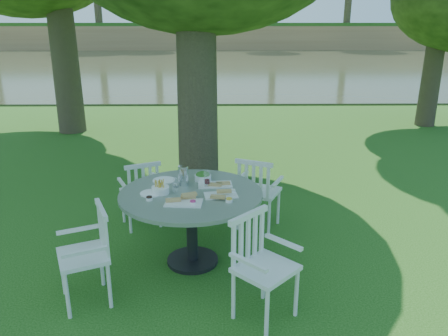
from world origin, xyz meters
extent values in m
plane|color=#13400D|center=(0.00, 0.00, 0.00)|extent=(140.00, 140.00, 0.00)
cylinder|color=black|center=(-0.36, -0.52, 0.02)|extent=(0.56, 0.56, 0.04)
cylinder|color=black|center=(-0.36, -0.52, 0.41)|extent=(0.12, 0.12, 0.75)
cylinder|color=slate|center=(-0.36, -0.52, 0.81)|extent=(1.50, 1.50, 0.04)
cylinder|color=white|center=(0.71, 0.43, 0.23)|extent=(0.04, 0.04, 0.47)
cylinder|color=white|center=(0.34, 0.61, 0.23)|extent=(0.04, 0.04, 0.47)
cylinder|color=white|center=(0.55, 0.10, 0.23)|extent=(0.04, 0.04, 0.47)
cylinder|color=white|center=(0.18, 0.28, 0.23)|extent=(0.04, 0.04, 0.47)
cube|color=white|center=(0.44, 0.36, 0.49)|extent=(0.62, 0.60, 0.04)
cube|color=white|center=(0.36, 0.17, 0.70)|extent=(0.45, 0.24, 0.48)
cylinder|color=white|center=(-0.96, 0.67, 0.22)|extent=(0.04, 0.04, 0.44)
cylinder|color=white|center=(-1.32, 0.51, 0.22)|extent=(0.04, 0.04, 0.44)
cylinder|color=white|center=(-0.82, 0.35, 0.22)|extent=(0.04, 0.04, 0.44)
cylinder|color=white|center=(-1.17, 0.19, 0.22)|extent=(0.04, 0.04, 0.44)
cube|color=white|center=(-1.07, 0.43, 0.46)|extent=(0.58, 0.56, 0.04)
cube|color=white|center=(-0.98, 0.25, 0.66)|extent=(0.42, 0.22, 0.45)
cylinder|color=white|center=(-1.57, -1.10, 0.23)|extent=(0.04, 0.04, 0.46)
cylinder|color=white|center=(-1.40, -1.47, 0.23)|extent=(0.04, 0.04, 0.46)
cylinder|color=white|center=(-1.23, -0.95, 0.23)|extent=(0.04, 0.04, 0.46)
cylinder|color=white|center=(-1.07, -1.32, 0.23)|extent=(0.04, 0.04, 0.46)
cube|color=white|center=(-1.32, -1.21, 0.48)|extent=(0.58, 0.60, 0.04)
cube|color=white|center=(-1.13, -1.13, 0.69)|extent=(0.23, 0.44, 0.47)
cylinder|color=white|center=(0.32, -1.76, 0.23)|extent=(0.04, 0.04, 0.47)
cylinder|color=white|center=(0.62, -1.46, 0.23)|extent=(0.04, 0.04, 0.47)
cylinder|color=white|center=(0.06, -1.49, 0.23)|extent=(0.04, 0.04, 0.47)
cylinder|color=white|center=(0.35, -1.20, 0.23)|extent=(0.04, 0.04, 0.47)
cube|color=white|center=(0.34, -1.48, 0.49)|extent=(0.65, 0.65, 0.04)
cube|color=white|center=(0.19, -1.33, 0.71)|extent=(0.37, 0.37, 0.48)
cube|color=white|center=(-0.41, -0.82, 0.83)|extent=(0.38, 0.25, 0.01)
cube|color=white|center=(-0.05, -0.62, 0.83)|extent=(0.36, 0.24, 0.01)
cube|color=white|center=(-0.11, -0.32, 0.83)|extent=(0.38, 0.23, 0.02)
cylinder|color=white|center=(-0.77, -0.56, 0.83)|extent=(0.23, 0.23, 0.01)
cylinder|color=white|center=(-0.68, -0.18, 0.83)|extent=(0.25, 0.25, 0.01)
cylinder|color=white|center=(-0.67, -0.54, 0.86)|extent=(0.18, 0.18, 0.07)
cylinder|color=white|center=(-0.24, -0.15, 0.86)|extent=(0.19, 0.19, 0.06)
cylinder|color=silver|center=(-0.45, -0.31, 0.93)|extent=(0.11, 0.11, 0.22)
cylinder|color=white|center=(-0.19, -0.38, 0.92)|extent=(0.07, 0.07, 0.19)
cylinder|color=white|center=(-0.53, -0.36, 0.88)|extent=(0.06, 0.06, 0.10)
cylinder|color=white|center=(-0.52, -0.52, 0.88)|extent=(0.06, 0.06, 0.10)
cylinder|color=white|center=(-0.32, -0.84, 0.84)|extent=(0.07, 0.07, 0.03)
cylinder|color=white|center=(0.04, -0.79, 0.84)|extent=(0.07, 0.07, 0.03)
cylinder|color=white|center=(0.08, -0.55, 0.84)|extent=(0.06, 0.06, 0.03)
cylinder|color=white|center=(-0.76, -0.73, 0.84)|extent=(0.07, 0.07, 0.03)
cube|color=#353B23|center=(0.00, 23.00, 0.00)|extent=(100.00, 28.00, 0.12)
cube|color=#9C7349|center=(0.00, 38.50, 1.10)|extent=(100.00, 3.00, 2.20)
cube|color=#13400D|center=(0.00, 46.00, 2.35)|extent=(100.00, 18.00, 0.30)
camera|label=1|loc=(-0.07, -4.77, 2.51)|focal=35.00mm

